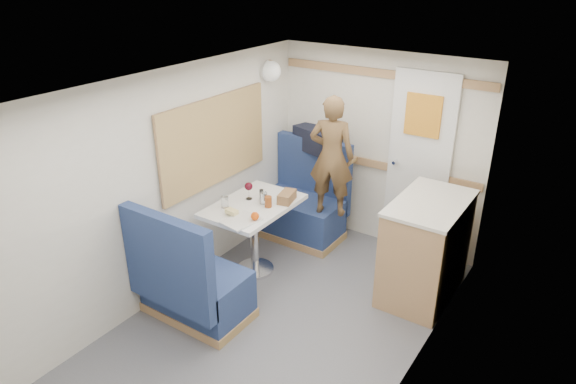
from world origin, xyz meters
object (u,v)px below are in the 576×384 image
Objects in this scene: dinette_table at (254,219)px; beer_glass at (268,202)px; galley_counter at (425,248)px; cheese_block at (232,212)px; wine_glass at (249,187)px; bread_loaf at (287,197)px; orange_fruit at (255,216)px; tumbler_left at (225,202)px; tumbler_right at (264,198)px; bench_near at (191,288)px; person at (331,156)px; duffel_bag at (317,140)px; dome_light at (271,71)px; bench_far at (303,210)px; pepper_grinder at (261,195)px; tray at (241,221)px.

beer_glass reaches higher than dinette_table.
cheese_block is at bearing -150.57° from galley_counter.
cheese_block is 0.65× the size of wine_glass.
dinette_table is at bearing -135.69° from bread_loaf.
tumbler_left reaches higher than orange_fruit.
tumbler_right is (0.17, -0.00, -0.07)m from wine_glass.
bench_near is 9.55× the size of tumbler_right.
orange_fruit is at bearing -65.57° from tumbler_right.
person reaches higher than dinette_table.
bench_near is at bearing -101.73° from bread_loaf.
bread_loaf is at bearing -59.49° from duffel_bag.
dinette_table is 1.51m from dome_light.
galley_counter reaches higher than orange_fruit.
bench_far is 2.03× the size of duffel_bag.
dome_light is 1.07m from person.
beer_glass is (0.54, -0.82, -0.98)m from dome_light.
bench_near is at bearing -90.29° from pepper_grinder.
dinette_table is at bearing 86.56° from cheese_block.
dinette_table is at bearing 129.77° from orange_fruit.
galley_counter is at bearing 29.43° from cheese_block.
bench_far is 1.28m from tray.
orange_fruit is 0.66× the size of tumbler_right.
bench_far is at bearing 90.00° from dinette_table.
beer_glass reaches higher than tray.
bench_far is (-0.00, 0.86, -0.27)m from dinette_table.
bench_far reaches higher than tumbler_left.
wine_glass reaches higher than cheese_block.
dinette_table is 5.48× the size of wine_glass.
bread_loaf is at bearing 64.48° from cheese_block.
bench_far is 0.88m from pepper_grinder.
bench_near is (-0.00, -0.86, -0.27)m from dinette_table.
bench_far is 9.55× the size of tumbler_right.
dome_light is 1.56m from cheese_block.
duffel_bag is 1.43m from cheese_block.
pepper_grinder is at bearing -73.21° from duffel_bag.
beer_glass reaches higher than orange_fruit.
dinette_table is at bearing -169.43° from beer_glass.
dome_light is 0.17× the size of person.
tumbler_right is 1.07× the size of beer_glass.
cheese_block is 1.10× the size of pepper_grinder.
galley_counter reaches higher than tumbler_left.
dinette_table is 0.37m from bread_loaf.
duffel_bag reaches higher than bench_near.
dinette_table is at bearing -90.00° from bench_far.
tumbler_left is (-0.30, 0.14, 0.05)m from tray.
tumbler_left is (0.22, -1.05, -0.98)m from dome_light.
cheese_block is (-0.02, -0.29, 0.19)m from dinette_table.
bread_loaf is (0.32, 0.16, -0.08)m from wine_glass.
galley_counter is 4.24× the size of bread_loaf.
bench_far is 4.84× the size of bread_loaf.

